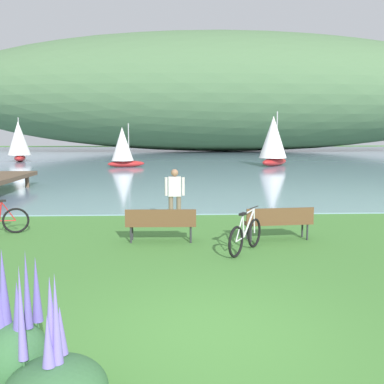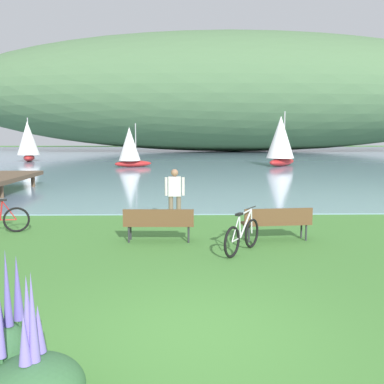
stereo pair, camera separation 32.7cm
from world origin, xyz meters
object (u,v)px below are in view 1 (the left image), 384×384
at_px(park_bench_further_along, 278,221).
at_px(sailboat_toward_hillside, 19,141).
at_px(bicycle_leaning_near_bench, 246,235).
at_px(sailboat_mid_bay, 273,140).
at_px(person_at_shoreline, 175,193).
at_px(sailboat_nearest_to_shore, 123,147).
at_px(park_bench_near_camera, 161,222).

distance_m(park_bench_further_along, sailboat_toward_hillside, 38.13).
xyz_separation_m(bicycle_leaning_near_bench, sailboat_mid_bay, (6.91, 27.39, 1.84)).
bearing_deg(person_at_shoreline, sailboat_nearest_to_shore, 100.19).
xyz_separation_m(park_bench_near_camera, sailboat_nearest_to_shore, (-3.83, 25.57, 1.22)).
height_order(sailboat_nearest_to_shore, sailboat_mid_bay, sailboat_mid_bay).
distance_m(sailboat_nearest_to_shore, sailboat_mid_bay, 12.79).
height_order(bicycle_leaning_near_bench, sailboat_toward_hillside, sailboat_toward_hillside).
bearing_deg(sailboat_nearest_to_shore, park_bench_further_along, -74.87).
bearing_deg(park_bench_further_along, sailboat_nearest_to_shore, 105.13).
height_order(park_bench_further_along, bicycle_leaning_near_bench, bicycle_leaning_near_bench).
bearing_deg(park_bench_further_along, person_at_shoreline, 141.64).
distance_m(person_at_shoreline, sailboat_toward_hillside, 34.98).
xyz_separation_m(sailboat_nearest_to_shore, sailboat_mid_bay, (12.75, 0.77, 0.50)).
bearing_deg(park_bench_near_camera, bicycle_leaning_near_bench, -27.40).
height_order(person_at_shoreline, sailboat_toward_hillside, sailboat_toward_hillside).
bearing_deg(park_bench_further_along, park_bench_near_camera, -178.62).
height_order(park_bench_further_along, sailboat_nearest_to_shore, sailboat_nearest_to_shore).
distance_m(park_bench_further_along, person_at_shoreline, 3.47).
bearing_deg(sailboat_nearest_to_shore, sailboat_mid_bay, 3.46).
height_order(park_bench_further_along, sailboat_toward_hillside, sailboat_toward_hillside).
distance_m(bicycle_leaning_near_bench, sailboat_nearest_to_shore, 27.29).
bearing_deg(bicycle_leaning_near_bench, sailboat_toward_hillside, 116.23).
bearing_deg(bicycle_leaning_near_bench, sailboat_nearest_to_shore, 102.39).
bearing_deg(bicycle_leaning_near_bench, sailboat_mid_bay, 75.85).
xyz_separation_m(person_at_shoreline, sailboat_toward_hillside, (-15.41, 31.38, 1.12)).
relative_size(sailboat_nearest_to_shore, sailboat_toward_hillside, 0.82).
bearing_deg(sailboat_mid_bay, bicycle_leaning_near_bench, -104.15).
distance_m(park_bench_further_along, sailboat_nearest_to_shore, 26.44).
height_order(park_bench_near_camera, sailboat_mid_bay, sailboat_mid_bay).
relative_size(person_at_shoreline, sailboat_nearest_to_shore, 0.47).
xyz_separation_m(sailboat_mid_bay, sailboat_toward_hillside, (-23.97, 7.24, -0.13)).
bearing_deg(sailboat_mid_bay, sailboat_nearest_to_shore, -176.54).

